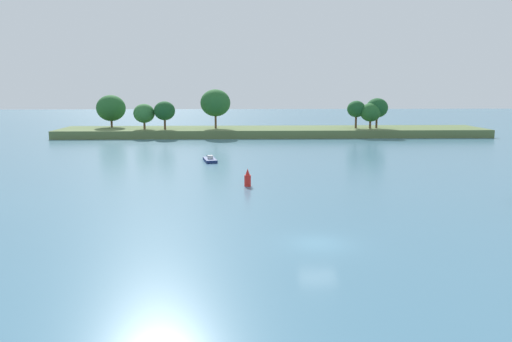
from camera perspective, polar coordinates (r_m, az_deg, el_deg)
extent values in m
plane|color=teal|center=(35.37, 6.96, -8.04)|extent=(400.00, 400.00, 0.00)
cube|color=#566B3D|center=(109.67, 1.90, 4.40)|extent=(89.93, 13.75, 1.63)
cylinder|color=#513823|center=(115.91, -15.82, 5.14)|extent=(0.44, 0.44, 1.65)
ellipsoid|color=#235B28|center=(115.72, -15.90, 6.78)|extent=(6.23, 6.23, 5.61)
cylinder|color=#513823|center=(108.98, -12.35, 4.99)|extent=(0.44, 0.44, 1.53)
ellipsoid|color=#2D6B33|center=(108.82, -12.40, 6.31)|extent=(4.37, 4.37, 3.93)
cylinder|color=#513823|center=(107.71, -10.14, 5.16)|extent=(0.44, 0.44, 2.11)
ellipsoid|color=#194C23|center=(107.54, -10.18, 6.64)|extent=(4.33, 4.33, 3.90)
cylinder|color=#513823|center=(108.93, -4.53, 5.52)|extent=(0.44, 0.44, 2.84)
ellipsoid|color=#235B28|center=(108.72, -4.56, 7.60)|extent=(6.31, 6.31, 5.68)
cylinder|color=#513823|center=(110.66, 11.10, 5.36)|extent=(0.44, 0.44, 2.54)
ellipsoid|color=#194C23|center=(110.50, 11.14, 6.82)|extent=(3.85, 3.85, 3.47)
cylinder|color=#513823|center=(110.61, 12.63, 5.08)|extent=(0.44, 0.44, 1.68)
ellipsoid|color=#235B28|center=(110.45, 12.68, 6.41)|extent=(4.31, 4.31, 3.88)
cylinder|color=#513823|center=(111.75, 13.31, 5.31)|extent=(0.44, 0.44, 2.50)
ellipsoid|color=#194C23|center=(111.58, 13.37, 6.88)|extent=(4.55, 4.55, 4.09)
cube|color=navy|center=(72.53, -5.17, 1.24)|extent=(2.31, 4.53, 0.42)
cube|color=white|center=(72.15, -5.14, 1.56)|extent=(0.84, 0.63, 0.50)
cube|color=black|center=(74.79, -5.41, 1.54)|extent=(0.37, 0.33, 0.56)
cylinder|color=red|center=(54.45, -0.94, -1.09)|extent=(0.70, 0.70, 1.20)
cone|color=red|center=(54.28, -0.95, -0.10)|extent=(0.49, 0.49, 0.70)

